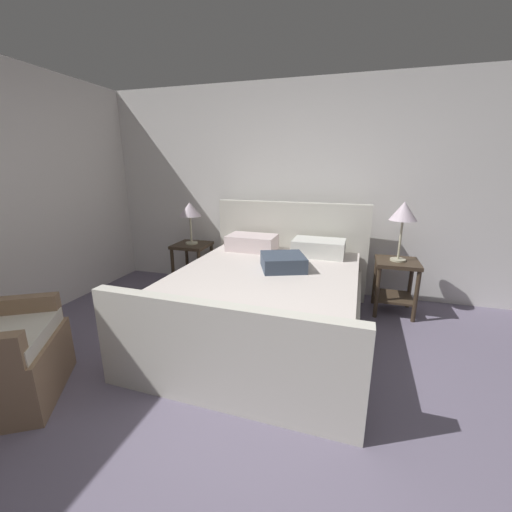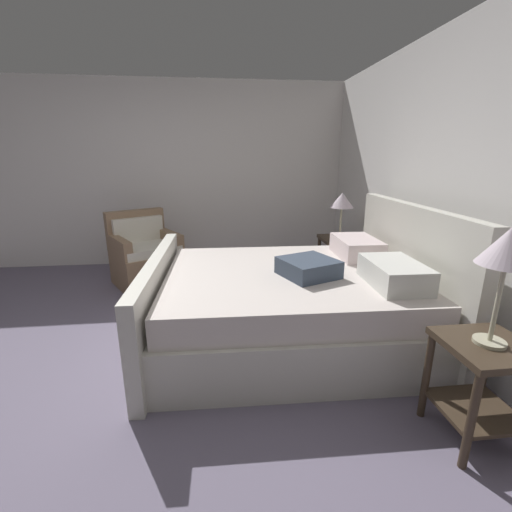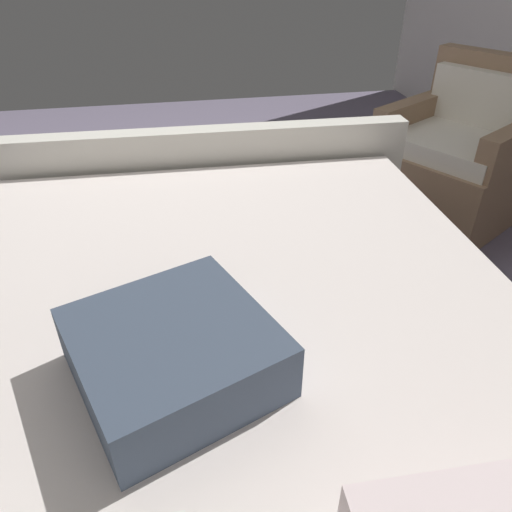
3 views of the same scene
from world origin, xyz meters
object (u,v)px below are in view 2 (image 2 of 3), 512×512
table_lamp_left (342,202)px  table_lamp_right (508,250)px  nightstand_right (482,375)px  nightstand_left (338,253)px  armchair (145,257)px  bed (292,301)px

table_lamp_left → table_lamp_right: bearing=-1.6°
nightstand_right → table_lamp_right: (0.00, 0.00, 0.71)m
nightstand_right → table_lamp_right: size_ratio=0.95×
table_lamp_right → nightstand_left: 2.59m
nightstand_left → armchair: 2.40m
nightstand_right → armchair: armchair is taller
table_lamp_right → nightstand_left: bearing=178.4°
bed → table_lamp_right: table_lamp_right is taller
bed → nightstand_right: (1.24, 0.79, 0.06)m
nightstand_left → armchair: (-0.30, -2.38, -0.06)m
nightstand_right → table_lamp_right: bearing=90.0°
bed → armchair: size_ratio=2.32×
nightstand_right → armchair: 3.63m
nightstand_right → table_lamp_left: 2.57m
nightstand_left → bed: bearing=-34.5°
nightstand_right → armchair: bearing=-140.5°
nightstand_right → table_lamp_left: table_lamp_left is taller
armchair → table_lamp_left: bearing=82.7°
bed → armchair: bearing=-135.7°
bed → nightstand_right: size_ratio=3.84×
nightstand_left → armchair: armchair is taller
table_lamp_right → table_lamp_left: (-2.49, 0.07, -0.08)m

